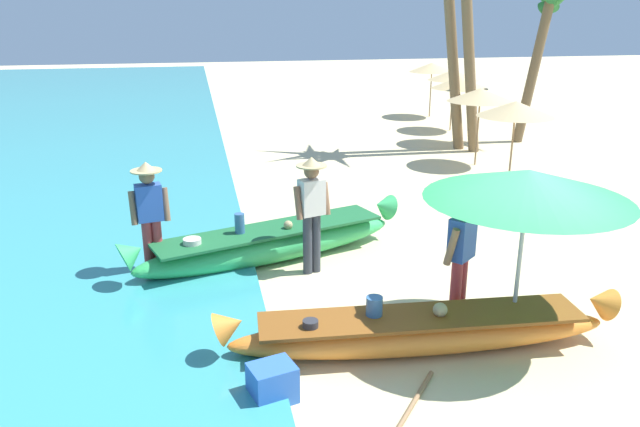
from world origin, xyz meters
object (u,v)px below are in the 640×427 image
object	(u,v)px
boat_orange_foreground	(420,331)
patio_umbrella_large	(528,185)
palm_tree_leaning_seaward	(552,5)
boat_green_midground	(271,243)
person_tourist_customer	(461,253)
cooler_box	(272,383)
person_vendor_assistant	(150,211)
person_vendor_hatted	(312,207)

from	to	relation	value
boat_orange_foreground	patio_umbrella_large	xyz separation A→B (m)	(1.21, 0.11, 1.64)
boat_orange_foreground	palm_tree_leaning_seaward	size ratio (longest dim) A/B	0.98
boat_green_midground	person_tourist_customer	xyz separation A→B (m)	(2.07, -2.37, 0.61)
cooler_box	boat_orange_foreground	bearing A→B (deg)	3.10
boat_green_midground	palm_tree_leaning_seaward	distance (m)	12.17
patio_umbrella_large	cooler_box	world-z (taller)	patio_umbrella_large
boat_orange_foreground	person_tourist_customer	size ratio (longest dim) A/B	2.95
boat_green_midground	patio_umbrella_large	distance (m)	4.18
boat_green_midground	person_vendor_assistant	world-z (taller)	person_vendor_assistant
person_vendor_hatted	patio_umbrella_large	xyz separation A→B (m)	(2.02, -2.34, 0.86)
palm_tree_leaning_seaward	cooler_box	bearing A→B (deg)	-129.85
person_vendor_assistant	boat_orange_foreground	bearing A→B (deg)	-41.94
boat_orange_foreground	patio_umbrella_large	bearing A→B (deg)	5.10
person_tourist_customer	palm_tree_leaning_seaward	distance (m)	12.37
person_tourist_customer	palm_tree_leaning_seaward	bearing A→B (deg)	55.56
patio_umbrella_large	person_vendor_assistant	bearing A→B (deg)	148.17
boat_green_midground	cooler_box	size ratio (longest dim) A/B	10.21
person_vendor_hatted	person_vendor_assistant	world-z (taller)	person_vendor_hatted
person_vendor_hatted	cooler_box	xyz separation A→B (m)	(-0.98, -3.05, -0.83)
person_tourist_customer	boat_green_midground	bearing A→B (deg)	131.18
person_vendor_hatted	person_tourist_customer	xyz separation A→B (m)	(1.52, -1.82, -0.12)
person_vendor_assistant	patio_umbrella_large	xyz separation A→B (m)	(4.32, -2.68, 0.89)
palm_tree_leaning_seaward	person_vendor_assistant	bearing A→B (deg)	-143.89
boat_green_midground	person_vendor_assistant	size ratio (longest dim) A/B	2.63
person_vendor_assistant	cooler_box	world-z (taller)	person_vendor_assistant
boat_orange_foreground	person_vendor_assistant	bearing A→B (deg)	138.06
boat_orange_foreground	person_vendor_hatted	bearing A→B (deg)	108.23
palm_tree_leaning_seaward	boat_green_midground	bearing A→B (deg)	-139.61
person_vendor_assistant	palm_tree_leaning_seaward	size ratio (longest dim) A/B	0.36
person_vendor_hatted	cooler_box	bearing A→B (deg)	-107.79
person_tourist_customer	cooler_box	size ratio (longest dim) A/B	3.61
person_vendor_hatted	person_tourist_customer	distance (m)	2.38
cooler_box	patio_umbrella_large	bearing A→B (deg)	-2.28
boat_green_midground	person_vendor_hatted	world-z (taller)	person_vendor_hatted
palm_tree_leaning_seaward	person_tourist_customer	bearing A→B (deg)	-124.44
boat_green_midground	cooler_box	xyz separation A→B (m)	(-0.43, -3.60, -0.10)
boat_green_midground	palm_tree_leaning_seaward	bearing A→B (deg)	40.39
boat_orange_foreground	person_vendor_assistant	world-z (taller)	person_vendor_assistant
person_tourist_customer	person_vendor_assistant	xyz separation A→B (m)	(-3.82, 2.17, 0.10)
boat_green_midground	cooler_box	bearing A→B (deg)	-96.84
boat_orange_foreground	boat_green_midground	xyz separation A→B (m)	(-1.35, 2.99, 0.04)
palm_tree_leaning_seaward	cooler_box	xyz separation A→B (m)	(-9.30, -11.14, -3.64)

